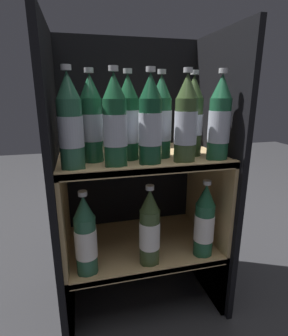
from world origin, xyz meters
TOP-DOWN VIEW (x-y plane):
  - ground_plane at (0.00, 0.00)m, footprint 6.00×6.00m
  - fridge_back_wall at (0.00, 0.37)m, footprint 0.59×0.02m
  - fridge_side_left at (-0.28, 0.18)m, footprint 0.02×0.40m
  - fridge_side_right at (0.28, 0.18)m, footprint 0.02×0.40m
  - shelf_lower at (0.00, 0.17)m, footprint 0.55×0.36m
  - shelf_upper at (0.00, 0.17)m, footprint 0.55×0.36m
  - bottle_upper_front_0 at (-0.22, 0.05)m, footprint 0.07×0.07m
  - bottle_upper_front_1 at (-0.10, 0.05)m, footprint 0.07×0.07m
  - bottle_upper_front_2 at (0.00, 0.05)m, footprint 0.07×0.07m
  - bottle_upper_front_3 at (0.11, 0.05)m, footprint 0.07×0.07m
  - bottle_upper_front_4 at (0.22, 0.05)m, footprint 0.07×0.07m
  - bottle_upper_back_0 at (-0.16, 0.13)m, footprint 0.07×0.07m
  - bottle_upper_back_1 at (-0.05, 0.13)m, footprint 0.07×0.07m
  - bottle_upper_back_2 at (0.06, 0.13)m, footprint 0.07×0.07m
  - bottle_upper_back_3 at (0.17, 0.13)m, footprint 0.07×0.07m
  - bottle_lower_front_0 at (-0.20, 0.05)m, footprint 0.07×0.07m
  - bottle_lower_front_1 at (-0.00, 0.05)m, footprint 0.07×0.07m
  - bottle_lower_front_2 at (0.19, 0.05)m, footprint 0.07×0.07m

SIDE VIEW (x-z plane):
  - ground_plane at x=0.00m, z-range 0.00..0.00m
  - shelf_lower at x=0.00m, z-range 0.07..0.31m
  - bottle_lower_front_2 at x=0.19m, z-range 0.23..0.50m
  - bottle_lower_front_0 at x=-0.20m, z-range 0.23..0.50m
  - bottle_lower_front_1 at x=0.00m, z-range 0.23..0.50m
  - shelf_upper at x=0.00m, z-range 0.12..0.71m
  - fridge_back_wall at x=0.00m, z-range 0.00..0.99m
  - fridge_side_left at x=-0.28m, z-range 0.00..0.99m
  - fridge_side_right at x=0.28m, z-range 0.00..0.99m
  - bottle_upper_back_1 at x=-0.05m, z-range 0.57..0.84m
  - bottle_upper_front_3 at x=0.11m, z-range 0.57..0.84m
  - bottle_upper_front_4 at x=0.22m, z-range 0.57..0.84m
  - bottle_upper_back_2 at x=0.06m, z-range 0.57..0.84m
  - bottle_upper_front_2 at x=0.00m, z-range 0.57..0.84m
  - bottle_upper_front_1 at x=-0.10m, z-range 0.57..0.84m
  - bottle_upper_front_0 at x=-0.22m, z-range 0.57..0.84m
  - bottle_upper_back_0 at x=-0.16m, z-range 0.57..0.84m
  - bottle_upper_back_3 at x=0.17m, z-range 0.57..0.84m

